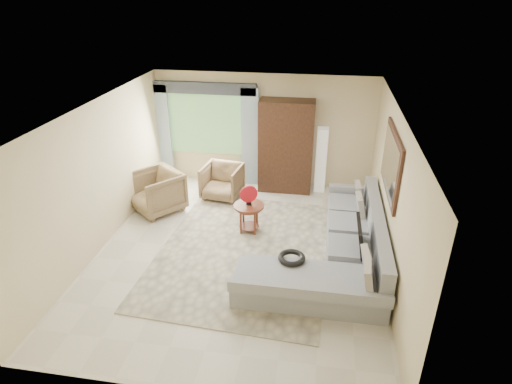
% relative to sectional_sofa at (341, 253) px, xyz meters
% --- Properties ---
extents(ground, '(6.00, 6.00, 0.00)m').
position_rel_sectional_sofa_xyz_m(ground, '(-1.78, 0.18, -0.28)').
color(ground, silver).
rests_on(ground, ground).
extents(area_rug, '(3.22, 4.16, 0.02)m').
position_rel_sectional_sofa_xyz_m(area_rug, '(-1.68, 0.21, -0.27)').
color(area_rug, beige).
rests_on(area_rug, ground).
extents(sectional_sofa, '(2.30, 3.46, 0.90)m').
position_rel_sectional_sofa_xyz_m(sectional_sofa, '(0.00, 0.00, 0.00)').
color(sectional_sofa, '#A1A3AA').
rests_on(sectional_sofa, ground).
extents(tv_screen, '(0.14, 0.74, 0.48)m').
position_rel_sectional_sofa_xyz_m(tv_screen, '(0.27, -0.12, 0.44)').
color(tv_screen, black).
rests_on(tv_screen, sectional_sofa).
extents(garden_hose, '(0.43, 0.43, 0.09)m').
position_rel_sectional_sofa_xyz_m(garden_hose, '(-0.78, -0.64, 0.26)').
color(garden_hose, black).
rests_on(garden_hose, sectional_sofa).
extents(coffee_table, '(0.58, 0.58, 0.58)m').
position_rel_sectional_sofa_xyz_m(coffee_table, '(-1.73, 0.89, 0.02)').
color(coffee_table, '#481F13').
rests_on(coffee_table, ground).
extents(red_disc, '(0.32, 0.16, 0.34)m').
position_rel_sectional_sofa_xyz_m(red_disc, '(-1.73, 0.89, 0.53)').
color(red_disc, red).
rests_on(red_disc, coffee_table).
extents(armchair_left, '(1.32, 1.33, 0.87)m').
position_rel_sectional_sofa_xyz_m(armchair_left, '(-3.78, 1.43, 0.15)').
color(armchair_left, '#967D52').
rests_on(armchair_left, ground).
extents(armchair_right, '(0.91, 0.93, 0.76)m').
position_rel_sectional_sofa_xyz_m(armchair_right, '(-2.58, 2.26, 0.10)').
color(armchair_right, '#967B51').
rests_on(armchair_right, ground).
extents(potted_plant, '(0.53, 0.47, 0.55)m').
position_rel_sectional_sofa_xyz_m(potted_plant, '(-4.02, 2.52, -0.01)').
color(potted_plant, '#999999').
rests_on(potted_plant, ground).
extents(armoire, '(1.20, 0.55, 2.10)m').
position_rel_sectional_sofa_xyz_m(armoire, '(-1.23, 2.90, 0.77)').
color(armoire, black).
rests_on(armoire, ground).
extents(floor_lamp, '(0.24, 0.24, 1.50)m').
position_rel_sectional_sofa_xyz_m(floor_lamp, '(-0.43, 2.96, 0.47)').
color(floor_lamp, silver).
rests_on(floor_lamp, ground).
extents(window, '(1.80, 0.04, 1.40)m').
position_rel_sectional_sofa_xyz_m(window, '(-3.13, 3.15, 1.12)').
color(window, '#669E59').
rests_on(window, wall_back).
extents(curtain_left, '(0.40, 0.08, 2.30)m').
position_rel_sectional_sofa_xyz_m(curtain_left, '(-4.18, 3.06, 0.87)').
color(curtain_left, '#9EB7CC').
rests_on(curtain_left, ground).
extents(curtain_right, '(0.40, 0.08, 2.30)m').
position_rel_sectional_sofa_xyz_m(curtain_right, '(-2.08, 3.06, 0.87)').
color(curtain_right, '#9EB7CC').
rests_on(curtain_right, ground).
extents(valance, '(2.40, 0.12, 0.26)m').
position_rel_sectional_sofa_xyz_m(valance, '(-3.13, 3.08, 1.97)').
color(valance, '#1E232D').
rests_on(valance, wall_back).
extents(wall_mirror, '(0.05, 1.70, 1.05)m').
position_rel_sectional_sofa_xyz_m(wall_mirror, '(0.68, 0.53, 1.47)').
color(wall_mirror, black).
rests_on(wall_mirror, wall_right).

